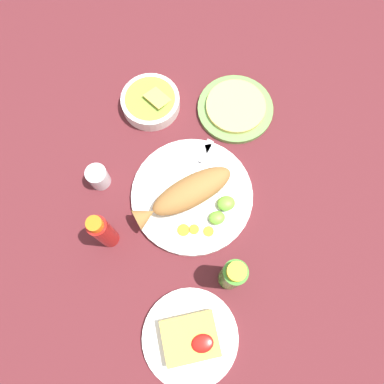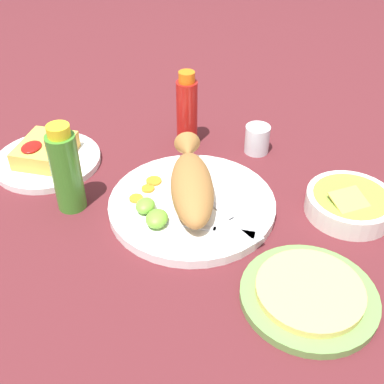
{
  "view_description": "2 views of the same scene",
  "coord_description": "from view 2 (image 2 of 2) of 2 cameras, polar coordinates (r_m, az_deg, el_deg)",
  "views": [
    {
      "loc": [
        -0.06,
        -0.27,
        0.9
      ],
      "look_at": [
        0.0,
        0.0,
        0.04
      ],
      "focal_mm": 35.0,
      "sensor_mm": 36.0,
      "label": 1
    },
    {
      "loc": [
        0.66,
        0.16,
        0.56
      ],
      "look_at": [
        0.0,
        0.0,
        0.04
      ],
      "focal_mm": 45.0,
      "sensor_mm": 36.0,
      "label": 2
    }
  ],
  "objects": [
    {
      "name": "ground_plane",
      "position": [
        0.88,
        0.0,
        -1.95
      ],
      "size": [
        4.0,
        4.0,
        0.0
      ],
      "primitive_type": "plane",
      "color": "#561E23"
    },
    {
      "name": "main_plate",
      "position": [
        0.88,
        0.0,
        -1.5
      ],
      "size": [
        0.3,
        0.3,
        0.02
      ],
      "primitive_type": "cylinder",
      "color": "white",
      "rests_on": "ground_plane"
    },
    {
      "name": "fried_fish",
      "position": [
        0.86,
        -0.07,
        1.11
      ],
      "size": [
        0.26,
        0.14,
        0.06
      ],
      "rotation": [
        0.0,
        0.0,
        0.3
      ],
      "color": "#996633",
      "rests_on": "main_plate"
    },
    {
      "name": "fork_near",
      "position": [
        0.84,
        4.4,
        -2.8
      ],
      "size": [
        0.13,
        0.15,
        0.0
      ],
      "rotation": [
        0.0,
        0.0,
        7.16
      ],
      "color": "silver",
      "rests_on": "main_plate"
    },
    {
      "name": "fork_far",
      "position": [
        0.81,
        1.9,
        -4.32
      ],
      "size": [
        0.02,
        0.19,
        0.0
      ],
      "rotation": [
        0.0,
        0.0,
        7.85
      ],
      "color": "silver",
      "rests_on": "main_plate"
    },
    {
      "name": "carrot_slice_near",
      "position": [
        0.92,
        -4.54,
        1.3
      ],
      "size": [
        0.03,
        0.03,
        0.0
      ],
      "primitive_type": "cylinder",
      "color": "orange",
      "rests_on": "main_plate"
    },
    {
      "name": "carrot_slice_mid",
      "position": [
        0.9,
        -5.24,
        0.41
      ],
      "size": [
        0.02,
        0.02,
        0.0
      ],
      "primitive_type": "cylinder",
      "color": "orange",
      "rests_on": "main_plate"
    },
    {
      "name": "carrot_slice_far",
      "position": [
        0.88,
        -6.63,
        -0.76
      ],
      "size": [
        0.03,
        0.03,
        0.0
      ],
      "primitive_type": "cylinder",
      "color": "orange",
      "rests_on": "main_plate"
    },
    {
      "name": "lime_wedge_main",
      "position": [
        0.85,
        -5.55,
        -1.62
      ],
      "size": [
        0.04,
        0.03,
        0.02
      ],
      "primitive_type": "ellipsoid",
      "color": "#6BB233",
      "rests_on": "main_plate"
    },
    {
      "name": "lime_wedge_side",
      "position": [
        0.82,
        -4.19,
        -3.16
      ],
      "size": [
        0.04,
        0.04,
        0.02
      ],
      "primitive_type": "ellipsoid",
      "color": "#6BB233",
      "rests_on": "main_plate"
    },
    {
      "name": "hot_sauce_bottle_red",
      "position": [
        1.03,
        -0.61,
        9.57
      ],
      "size": [
        0.04,
        0.04,
        0.17
      ],
      "color": "#B21914",
      "rests_on": "ground_plane"
    },
    {
      "name": "hot_sauce_bottle_green",
      "position": [
        0.87,
        -14.71,
        2.54
      ],
      "size": [
        0.05,
        0.05,
        0.17
      ],
      "color": "#3D8428",
      "rests_on": "ground_plane"
    },
    {
      "name": "salt_cup",
      "position": [
        1.03,
        7.71,
        6.04
      ],
      "size": [
        0.05,
        0.05,
        0.06
      ],
      "color": "silver",
      "rests_on": "ground_plane"
    },
    {
      "name": "side_plate_fries",
      "position": [
        1.04,
        -16.72,
        3.59
      ],
      "size": [
        0.22,
        0.22,
        0.01
      ],
      "primitive_type": "cylinder",
      "color": "white",
      "rests_on": "ground_plane"
    },
    {
      "name": "fries_pile",
      "position": [
        1.02,
        -17.01,
        4.76
      ],
      "size": [
        0.12,
        0.1,
        0.04
      ],
      "color": "gold",
      "rests_on": "side_plate_fries"
    },
    {
      "name": "guacamole_bowl",
      "position": [
        0.9,
        18.19,
        -1.25
      ],
      "size": [
        0.16,
        0.16,
        0.05
      ],
      "color": "white",
      "rests_on": "ground_plane"
    },
    {
      "name": "tortilla_plate",
      "position": [
        0.75,
        13.65,
        -11.92
      ],
      "size": [
        0.2,
        0.2,
        0.01
      ],
      "primitive_type": "cylinder",
      "color": "#6B9E4C",
      "rests_on": "ground_plane"
    },
    {
      "name": "tortilla_stack",
      "position": [
        0.74,
        13.8,
        -11.26
      ],
      "size": [
        0.16,
        0.16,
        0.01
      ],
      "primitive_type": "cylinder",
      "color": "#E0C666",
      "rests_on": "tortilla_plate"
    }
  ]
}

